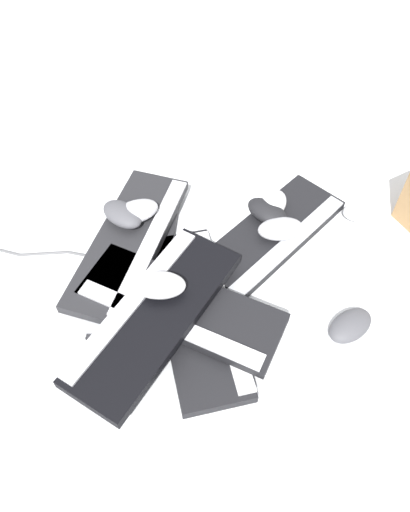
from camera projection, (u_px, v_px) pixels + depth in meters
ground_plane at (192, 258)px, 1.20m from camera, size 3.20×3.20×0.00m
keyboard_0 at (197, 312)px, 1.09m from camera, size 0.44×0.15×0.03m
keyboard_1 at (269, 238)px, 1.22m from camera, size 0.37×0.45×0.03m
keyboard_2 at (137, 260)px, 1.18m from camera, size 0.46×0.28×0.03m
keyboard_3 at (180, 307)px, 1.06m from camera, size 0.39×0.44×0.03m
keyboard_4 at (130, 241)px, 1.17m from camera, size 0.46×0.35×0.03m
keyboard_5 at (155, 315)px, 1.02m from camera, size 0.42×0.42×0.03m
mouse_0 at (364, 212)px, 1.26m from camera, size 0.08×0.12×0.04m
mouse_1 at (267, 212)px, 1.22m from camera, size 0.13×0.12×0.04m
mouse_2 at (122, 214)px, 1.18m from camera, size 0.13×0.12×0.04m
mouse_3 at (136, 211)px, 1.18m from camera, size 0.09×0.12×0.04m
mouse_4 at (159, 285)px, 1.02m from camera, size 0.09×0.12×0.04m
mouse_5 at (272, 205)px, 1.24m from camera, size 0.13×0.12×0.04m
mouse_6 at (350, 325)px, 1.06m from camera, size 0.11×0.13×0.04m
mouse_7 at (281, 230)px, 1.19m from camera, size 0.07×0.11×0.04m
cable_0 at (116, 277)px, 1.16m from camera, size 0.47×0.65×0.01m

